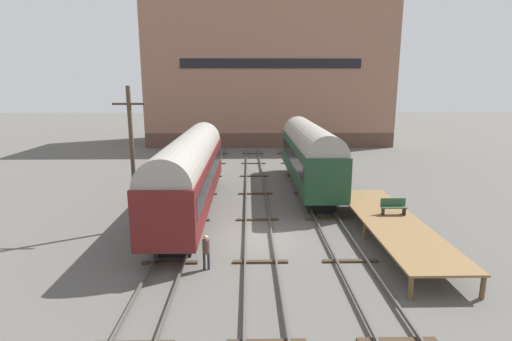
# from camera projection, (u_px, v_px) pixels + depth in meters

# --- Properties ---
(ground_plane) EXTENTS (200.00, 200.00, 0.00)m
(ground_plane) POSITION_uv_depth(u_px,v_px,m) (259.00, 239.00, 21.69)
(ground_plane) COLOR #56544F
(track_left) EXTENTS (2.60, 60.00, 0.26)m
(track_left) POSITION_uv_depth(u_px,v_px,m) (180.00, 237.00, 21.58)
(track_left) COLOR #4C4742
(track_left) RESTS_ON ground
(track_middle) EXTENTS (2.60, 60.00, 0.26)m
(track_middle) POSITION_uv_depth(u_px,v_px,m) (259.00, 236.00, 21.66)
(track_middle) COLOR #4C4742
(track_middle) RESTS_ON ground
(track_right) EXTENTS (2.60, 60.00, 0.26)m
(track_right) POSITION_uv_depth(u_px,v_px,m) (337.00, 236.00, 21.75)
(track_right) COLOR #4C4742
(track_right) RESTS_ON ground
(train_car_maroon) EXTENTS (2.84, 17.17, 5.16)m
(train_car_maroon) POSITION_uv_depth(u_px,v_px,m) (190.00, 169.00, 25.31)
(train_car_maroon) COLOR black
(train_car_maroon) RESTS_ON ground
(train_car_green) EXTENTS (2.87, 15.27, 5.24)m
(train_car_green) POSITION_uv_depth(u_px,v_px,m) (309.00, 152.00, 31.30)
(train_car_green) COLOR black
(train_car_green) RESTS_ON ground
(station_platform) EXTENTS (3.13, 12.69, 1.07)m
(station_platform) POSITION_uv_depth(u_px,v_px,m) (391.00, 222.00, 21.42)
(station_platform) COLOR brown
(station_platform) RESTS_ON ground
(bench) EXTENTS (1.40, 0.40, 0.91)m
(bench) POSITION_uv_depth(u_px,v_px,m) (393.00, 206.00, 22.31)
(bench) COLOR #2D4C33
(bench) RESTS_ON station_platform
(person_worker) EXTENTS (0.32, 0.32, 1.65)m
(person_worker) POSITION_uv_depth(u_px,v_px,m) (206.00, 249.00, 17.88)
(person_worker) COLOR #282833
(person_worker) RESTS_ON ground
(utility_pole) EXTENTS (1.80, 0.24, 8.15)m
(utility_pole) POSITION_uv_depth(u_px,v_px,m) (132.00, 157.00, 22.38)
(utility_pole) COLOR #473828
(utility_pole) RESTS_ON ground
(warehouse_building) EXTENTS (32.84, 12.54, 19.69)m
(warehouse_building) POSITION_uv_depth(u_px,v_px,m) (268.00, 73.00, 56.79)
(warehouse_building) COLOR brown
(warehouse_building) RESTS_ON ground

